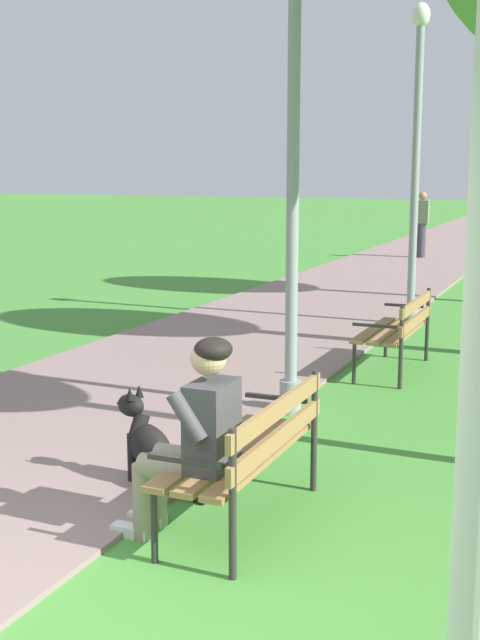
{
  "coord_description": "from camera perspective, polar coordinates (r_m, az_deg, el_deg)",
  "views": [
    {
      "loc": [
        2.34,
        -2.87,
        2.18
      ],
      "look_at": [
        -0.47,
        3.66,
        0.9
      ],
      "focal_mm": 46.84,
      "sensor_mm": 36.0,
      "label": 1
    }
  ],
  "objects": [
    {
      "name": "pedestrian_distant",
      "position": [
        21.15,
        12.31,
        6.37
      ],
      "size": [
        0.32,
        0.22,
        1.65
      ],
      "color": "#383842",
      "rests_on": "ground"
    },
    {
      "name": "paved_path",
      "position": [
        27.27,
        14.53,
        5.36
      ],
      "size": [
        3.28,
        60.0,
        0.04
      ],
      "primitive_type": "cube",
      "color": "gray",
      "rests_on": "ground"
    },
    {
      "name": "park_bench_near",
      "position": [
        5.18,
        0.74,
        -8.59
      ],
      "size": [
        0.55,
        1.5,
        0.85
      ],
      "color": "olive",
      "rests_on": "ground"
    },
    {
      "name": "lamp_post_near",
      "position": [
        7.36,
        3.66,
        11.77
      ],
      "size": [
        0.24,
        0.24,
        4.61
      ],
      "color": "gray",
      "rests_on": "ground"
    },
    {
      "name": "person_seated_on_near_bench",
      "position": [
        4.91,
        -3.08,
        -7.62
      ],
      "size": [
        0.74,
        0.49,
        1.25
      ],
      "color": "gray",
      "rests_on": "ground"
    },
    {
      "name": "dog_black",
      "position": [
        5.84,
        -5.78,
        -9.06
      ],
      "size": [
        0.82,
        0.4,
        0.71
      ],
      "color": "black",
      "rests_on": "ground"
    },
    {
      "name": "lamp_post_mid",
      "position": [
        11.83,
        11.92,
        10.37
      ],
      "size": [
        0.24,
        0.24,
        4.36
      ],
      "color": "gray",
      "rests_on": "ground"
    },
    {
      "name": "park_bench_mid",
      "position": [
        9.2,
        10.79,
        -0.42
      ],
      "size": [
        0.55,
        1.5,
        0.85
      ],
      "color": "olive",
      "rests_on": "ground"
    }
  ]
}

